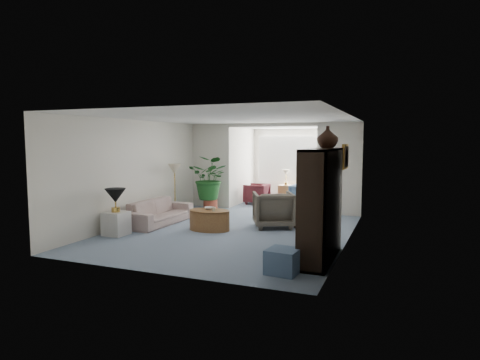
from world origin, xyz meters
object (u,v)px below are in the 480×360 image
at_px(wingback_chair, 273,209).
at_px(entertainment_cabinet, 321,205).
at_px(end_table, 116,223).
at_px(sofa, 159,212).
at_px(floor_lamp, 175,169).
at_px(side_table_dark, 306,214).
at_px(coffee_bowl, 209,208).
at_px(coffee_cup, 214,209).
at_px(sunroom_chair_blue, 303,195).
at_px(table_lamp, 115,196).
at_px(framed_picture, 346,157).
at_px(sunroom_chair_maroon, 257,194).
at_px(sunroom_table, 286,193).
at_px(ottoman, 283,261).
at_px(cabinet_urn, 328,137).
at_px(plant_pot, 210,205).
at_px(coffee_table, 209,220).

distance_m(wingback_chair, entertainment_cabinet, 2.74).
height_order(end_table, wingback_chair, wingback_chair).
xyz_separation_m(sofa, floor_lamp, (-0.22, 1.13, 0.96)).
bearing_deg(side_table_dark, coffee_bowl, -152.64).
bearing_deg(sofa, coffee_cup, -98.19).
height_order(wingback_chair, sunroom_chair_blue, wingback_chair).
relative_size(floor_lamp, coffee_cup, 3.62).
xyz_separation_m(table_lamp, wingback_chair, (2.87, 2.01, -0.43)).
distance_m(framed_picture, sunroom_chair_blue, 4.75).
bearing_deg(sunroom_chair_maroon, coffee_bowl, 4.78).
bearing_deg(entertainment_cabinet, sunroom_table, 110.27).
xyz_separation_m(ottoman, sunroom_chair_blue, (-1.15, 6.37, 0.15)).
bearing_deg(framed_picture, sofa, 175.89).
relative_size(sofa, sunroom_chair_blue, 2.66).
bearing_deg(sunroom_chair_blue, coffee_cup, 166.98).
relative_size(table_lamp, coffee_cup, 4.42).
height_order(ottoman, sunroom_chair_blue, sunroom_chair_blue).
bearing_deg(entertainment_cabinet, sofa, 159.47).
bearing_deg(table_lamp, floor_lamp, 90.46).
height_order(cabinet_urn, sunroom_table, cabinet_urn).
xyz_separation_m(side_table_dark, plant_pot, (-3.04, 1.21, -0.14)).
height_order(table_lamp, sunroom_table, table_lamp).
distance_m(sofa, ottoman, 4.54).
xyz_separation_m(coffee_table, sunroom_chair_blue, (1.21, 4.05, 0.11)).
height_order(coffee_cup, wingback_chair, wingback_chair).
xyz_separation_m(table_lamp, floor_lamp, (-0.02, 2.48, 0.40)).
bearing_deg(coffee_cup, side_table_dark, 34.48).
bearing_deg(wingback_chair, coffee_table, 8.08).
xyz_separation_m(floor_lamp, sunroom_chair_maroon, (1.36, 2.75, -0.93)).
height_order(table_lamp, cabinet_urn, cabinet_urn).
height_order(coffee_table, ottoman, coffee_table).
xyz_separation_m(sofa, table_lamp, (-0.20, -1.35, 0.56)).
bearing_deg(floor_lamp, sunroom_chair_maroon, 63.70).
bearing_deg(plant_pot, coffee_table, -64.79).
height_order(side_table_dark, entertainment_cabinet, entertainment_cabinet).
xyz_separation_m(ottoman, plant_pot, (-3.46, 4.66, -0.03)).
distance_m(wingback_chair, sunroom_chair_maroon, 3.56).
height_order(ottoman, plant_pot, ottoman).
relative_size(side_table_dark, sunroom_table, 1.09).
bearing_deg(coffee_cup, ottoman, -45.15).
relative_size(coffee_table, coffee_bowl, 4.37).
distance_m(coffee_table, coffee_cup, 0.33).
bearing_deg(coffee_bowl, sunroom_chair_blue, 72.27).
relative_size(table_lamp, plant_pot, 1.10).
bearing_deg(cabinet_urn, floor_lamp, 153.52).
xyz_separation_m(ottoman, sunroom_chair_maroon, (-2.65, 6.37, 0.14)).
height_order(floor_lamp, side_table_dark, floor_lamp).
height_order(sofa, coffee_bowl, sofa).
height_order(end_table, coffee_table, end_table).
height_order(end_table, floor_lamp, floor_lamp).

